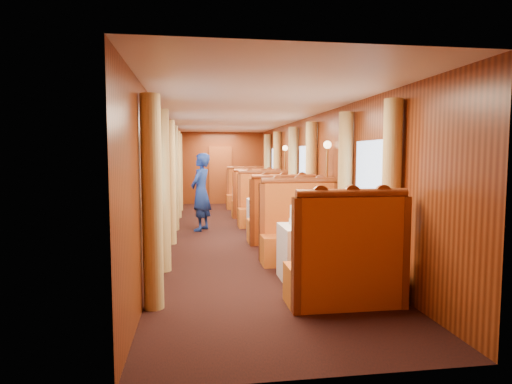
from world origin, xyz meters
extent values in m
cube|color=brown|center=(0.00, 5.97, 1.00)|extent=(0.80, 0.04, 2.00)
cube|color=white|center=(0.75, -3.50, 0.38)|extent=(1.05, 0.72, 0.75)
cube|color=#AC3413|center=(0.75, -4.45, 0.23)|extent=(1.30, 0.55, 0.45)
cube|color=#AC3413|center=(0.75, -4.67, 0.85)|extent=(1.30, 0.12, 0.80)
cylinder|color=brown|center=(0.75, -4.67, 1.29)|extent=(1.23, 0.10, 0.10)
cube|color=#AC3413|center=(0.75, -2.55, 0.23)|extent=(1.30, 0.55, 0.45)
cube|color=#AC3413|center=(0.75, -2.33, 0.85)|extent=(1.30, 0.12, 0.80)
cylinder|color=brown|center=(0.75, -2.33, 1.29)|extent=(1.23, 0.10, 0.10)
cube|color=white|center=(0.75, 0.00, 0.38)|extent=(1.05, 0.72, 0.75)
cube|color=#AC3413|center=(0.75, -0.95, 0.23)|extent=(1.30, 0.55, 0.45)
cube|color=#AC3413|center=(0.75, -1.17, 0.85)|extent=(1.30, 0.12, 0.80)
cylinder|color=brown|center=(0.75, -1.17, 1.29)|extent=(1.23, 0.10, 0.10)
cube|color=#AC3413|center=(0.75, 0.95, 0.23)|extent=(1.30, 0.55, 0.45)
cube|color=#AC3413|center=(0.75, 1.17, 0.85)|extent=(1.30, 0.12, 0.80)
cylinder|color=brown|center=(0.75, 1.17, 1.29)|extent=(1.23, 0.10, 0.10)
cube|color=white|center=(0.75, 3.50, 0.38)|extent=(1.05, 0.72, 0.75)
cube|color=#AC3413|center=(0.75, 2.55, 0.23)|extent=(1.30, 0.55, 0.45)
cube|color=#AC3413|center=(0.75, 2.33, 0.85)|extent=(1.30, 0.12, 0.80)
cylinder|color=brown|center=(0.75, 2.33, 1.29)|extent=(1.23, 0.10, 0.10)
cube|color=#AC3413|center=(0.75, 4.45, 0.23)|extent=(1.30, 0.55, 0.45)
cube|color=#AC3413|center=(0.75, 4.67, 0.85)|extent=(1.30, 0.12, 0.80)
cylinder|color=brown|center=(0.75, 4.67, 1.29)|extent=(1.23, 0.10, 0.10)
cube|color=silver|center=(0.68, -3.58, 0.76)|extent=(0.40, 0.35, 0.01)
cylinder|color=white|center=(1.07, -3.58, 0.76)|extent=(0.21, 0.21, 0.01)
cylinder|color=white|center=(0.39, -3.35, 0.79)|extent=(0.08, 0.08, 0.08)
cylinder|color=white|center=(0.39, -3.35, 0.92)|extent=(0.05, 0.05, 0.18)
cylinder|color=white|center=(0.46, -3.30, 0.79)|extent=(0.08, 0.08, 0.08)
cylinder|color=white|center=(0.46, -3.30, 0.92)|extent=(0.05, 0.05, 0.18)
cylinder|color=silver|center=(0.72, -0.02, 0.82)|extent=(0.06, 0.06, 0.14)
cylinder|color=silver|center=(0.76, 3.52, 0.82)|extent=(0.06, 0.06, 0.14)
cylinder|color=#D6B96D|center=(-1.38, -4.28, 1.18)|extent=(0.22, 0.22, 2.35)
cylinder|color=#D6B96D|center=(-1.38, -2.72, 1.18)|extent=(0.22, 0.22, 2.35)
cylinder|color=#D6B96D|center=(1.38, -4.28, 1.18)|extent=(0.22, 0.22, 2.35)
cylinder|color=#D6B96D|center=(1.38, -2.72, 1.18)|extent=(0.22, 0.22, 2.35)
cylinder|color=#D6B96D|center=(-1.38, -0.78, 1.18)|extent=(0.22, 0.22, 2.35)
cylinder|color=#D6B96D|center=(-1.38, 0.78, 1.18)|extent=(0.22, 0.22, 2.35)
cylinder|color=#D6B96D|center=(1.38, -0.78, 1.18)|extent=(0.22, 0.22, 2.35)
cylinder|color=#D6B96D|center=(1.38, 0.78, 1.18)|extent=(0.22, 0.22, 2.35)
cylinder|color=#D6B96D|center=(-1.38, 2.72, 1.18)|extent=(0.22, 0.22, 2.35)
cylinder|color=#D6B96D|center=(-1.38, 4.28, 1.18)|extent=(0.22, 0.22, 2.35)
cylinder|color=#D6B96D|center=(1.38, 2.72, 1.18)|extent=(0.22, 0.22, 2.35)
cylinder|color=#D6B96D|center=(1.38, 4.28, 1.18)|extent=(0.22, 0.22, 2.35)
cylinder|color=#BF8C3F|center=(-1.40, -1.75, 0.93)|extent=(0.04, 0.04, 1.85)
sphere|color=#FFD18C|center=(-1.40, -1.75, 1.88)|extent=(0.14, 0.14, 0.14)
cylinder|color=#BF8C3F|center=(1.40, -1.75, 0.93)|extent=(0.04, 0.04, 1.85)
sphere|color=#FFD18C|center=(1.40, -1.75, 1.88)|extent=(0.14, 0.14, 0.14)
cylinder|color=#BF8C3F|center=(-1.40, 1.75, 0.93)|extent=(0.04, 0.04, 1.85)
sphere|color=#FFD18C|center=(-1.40, 1.75, 1.88)|extent=(0.14, 0.14, 0.14)
cylinder|color=#BF8C3F|center=(1.40, 1.75, 0.93)|extent=(0.04, 0.04, 1.85)
sphere|color=#FFD18C|center=(1.40, 1.75, 1.88)|extent=(0.14, 0.14, 0.14)
imported|color=navy|center=(-0.77, 0.63, 0.87)|extent=(0.64, 0.75, 1.75)
cube|color=beige|center=(0.75, 0.83, 0.75)|extent=(0.40, 0.24, 0.55)
sphere|color=tan|center=(0.75, 0.83, 1.11)|extent=(0.20, 0.20, 0.20)
cube|color=beige|center=(0.75, 0.66, 0.52)|extent=(0.36, 0.30, 0.14)
camera|label=1|loc=(-0.92, -9.02, 1.70)|focal=30.00mm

